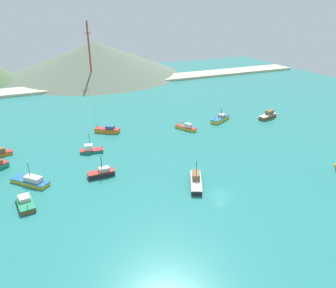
% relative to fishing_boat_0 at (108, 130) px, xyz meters
% --- Properties ---
extents(ground, '(260.00, 280.00, 0.50)m').
position_rel_fishing_boat_0_xyz_m(ground, '(14.54, -18.84, -1.15)').
color(ground, teal).
extents(fishing_boat_0, '(8.58, 6.76, 2.92)m').
position_rel_fishing_boat_0_xyz_m(fishing_boat_0, '(0.00, 0.00, 0.00)').
color(fishing_boat_0, orange).
rests_on(fishing_boat_0, ground).
extents(fishing_boat_3, '(9.56, 6.90, 4.67)m').
position_rel_fishing_boat_0_xyz_m(fishing_boat_3, '(41.37, -5.56, -0.03)').
color(fishing_boat_3, gold).
rests_on(fishing_boat_3, ground).
extents(fishing_boat_4, '(6.72, 2.47, 5.78)m').
position_rel_fishing_boat_0_xyz_m(fishing_boat_4, '(-8.76, -29.13, 0.01)').
color(fishing_boat_4, '#232328').
rests_on(fishing_boat_4, ground).
extents(fishing_boat_5, '(4.05, 7.63, 2.29)m').
position_rel_fishing_boat_0_xyz_m(fishing_boat_5, '(-26.96, -35.38, -0.15)').
color(fishing_boat_5, brown).
rests_on(fishing_boat_5, ground).
extents(fishing_boat_6, '(7.12, 3.93, 5.97)m').
position_rel_fishing_boat_0_xyz_m(fishing_boat_6, '(-8.46, -13.71, -0.06)').
color(fishing_boat_6, '#198466').
rests_on(fishing_boat_6, ground).
extents(fishing_boat_9, '(5.72, 7.93, 2.44)m').
position_rel_fishing_boat_0_xyz_m(fishing_boat_9, '(25.67, -8.52, -0.11)').
color(fishing_boat_9, gold).
rests_on(fishing_boat_9, ground).
extents(fishing_boat_10, '(9.22, 9.36, 5.69)m').
position_rel_fishing_boat_0_xyz_m(fishing_boat_10, '(-25.48, -26.01, -0.08)').
color(fishing_boat_10, gold).
rests_on(fishing_boat_10, ground).
extents(fishing_boat_11, '(8.63, 4.91, 3.01)m').
position_rel_fishing_boat_0_xyz_m(fishing_boat_11, '(59.83, -10.24, 0.20)').
color(fishing_boat_11, brown).
rests_on(fishing_boat_11, ground).
extents(fishing_boat_12, '(6.55, 9.93, 6.38)m').
position_rel_fishing_boat_0_xyz_m(fishing_boat_12, '(11.26, -42.51, 0.11)').
color(fishing_boat_12, '#232328').
rests_on(fishing_boat_12, ground).
extents(buoy_0, '(1.09, 1.09, 1.09)m').
position_rel_fishing_boat_0_xyz_m(buoy_0, '(50.55, -49.23, -0.71)').
color(buoy_0, gold).
rests_on(buoy_0, ground).
extents(buoy_1, '(0.71, 0.71, 0.71)m').
position_rel_fishing_boat_0_xyz_m(buoy_1, '(-6.30, 7.59, -0.78)').
color(buoy_1, silver).
rests_on(buoy_1, ground).
extents(buoy_2, '(0.77, 0.77, 0.77)m').
position_rel_fishing_boat_0_xyz_m(buoy_2, '(27.48, -1.15, -0.77)').
color(buoy_2, gold).
rests_on(buoy_2, ground).
extents(beach_strip, '(247.00, 14.56, 1.20)m').
position_rel_fishing_boat_0_xyz_m(beach_strip, '(14.54, 69.17, -0.30)').
color(beach_strip, beige).
rests_on(beach_strip, ground).
extents(hill_central, '(104.00, 104.00, 19.57)m').
position_rel_fishing_boat_0_xyz_m(hill_central, '(16.90, 100.02, 8.88)').
color(hill_central, '#60705B').
rests_on(hill_central, ground).
extents(radio_tower, '(3.26, 2.61, 32.59)m').
position_rel_fishing_boat_0_xyz_m(radio_tower, '(8.80, 69.42, 15.72)').
color(radio_tower, '#B7332D').
rests_on(radio_tower, ground).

